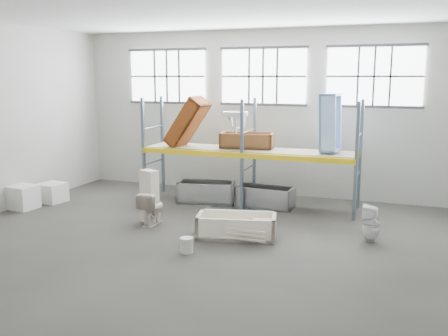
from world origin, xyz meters
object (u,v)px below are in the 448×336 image
at_px(toilet_beige, 152,208).
at_px(bucket, 187,245).
at_px(toilet_white, 371,223).
at_px(blue_tub_upright, 330,123).
at_px(steel_tub_left, 206,192).
at_px(steel_tub_right, 265,197).
at_px(rust_tub_flat, 247,140).
at_px(bathtub_beige, 237,226).
at_px(carton_near, 22,197).
at_px(cistern_tall, 150,196).

xyz_separation_m(toilet_beige, bucket, (1.64, -1.56, -0.25)).
bearing_deg(toilet_beige, toilet_white, -176.83).
bearing_deg(blue_tub_upright, toilet_beige, -144.93).
relative_size(steel_tub_left, blue_tub_upright, 1.06).
xyz_separation_m(steel_tub_right, rust_tub_flat, (-0.63, 0.28, 1.53)).
bearing_deg(bathtub_beige, toilet_beige, 161.44).
relative_size(bathtub_beige, bucket, 5.59).
bearing_deg(carton_near, toilet_white, 2.46).
relative_size(cistern_tall, toilet_white, 1.59).
height_order(toilet_beige, steel_tub_left, toilet_beige).
distance_m(bathtub_beige, cistern_tall, 2.48).
xyz_separation_m(bucket, carton_near, (-5.70, 1.63, 0.16)).
bearing_deg(blue_tub_upright, toilet_white, -60.37).
bearing_deg(bucket, toilet_white, 29.81).
xyz_separation_m(toilet_beige, steel_tub_left, (0.43, 2.49, -0.12)).
bearing_deg(bucket, steel_tub_right, 82.25).
relative_size(toilet_beige, steel_tub_left, 0.51).
distance_m(cistern_tall, rust_tub_flat, 3.37).
height_order(toilet_white, carton_near, toilet_white).
height_order(steel_tub_left, rust_tub_flat, rust_tub_flat).
bearing_deg(carton_near, toilet_beige, -0.99).
relative_size(bathtub_beige, toilet_white, 2.13).
relative_size(toilet_beige, steel_tub_right, 0.52).
bearing_deg(carton_near, steel_tub_left, 28.34).
relative_size(toilet_beige, carton_near, 1.09).
distance_m(cistern_tall, steel_tub_right, 3.36).
height_order(bathtub_beige, blue_tub_upright, blue_tub_upright).
xyz_separation_m(steel_tub_right, carton_near, (-6.26, -2.46, 0.03)).
bearing_deg(cistern_tall, bucket, -23.57).
bearing_deg(bathtub_beige, toilet_white, 1.29).
height_order(steel_tub_left, blue_tub_upright, blue_tub_upright).
bearing_deg(toilet_white, bucket, -60.38).
xyz_separation_m(bathtub_beige, bucket, (-0.65, -1.32, -0.10)).
relative_size(rust_tub_flat, blue_tub_upright, 0.97).
xyz_separation_m(bathtub_beige, rust_tub_flat, (-0.72, 3.05, 1.56)).
height_order(toilet_white, blue_tub_upright, blue_tub_upright).
bearing_deg(steel_tub_left, cistern_tall, -103.32).
relative_size(cistern_tall, blue_tub_upright, 0.86).
bearing_deg(cistern_tall, steel_tub_left, 96.90).
bearing_deg(bucket, bathtub_beige, 63.77).
relative_size(bathtub_beige, blue_tub_upright, 1.16).
xyz_separation_m(blue_tub_upright, carton_near, (-7.95, -2.66, -2.07)).
distance_m(toilet_beige, bucket, 2.28).
height_order(bucket, carton_near, carton_near).
xyz_separation_m(rust_tub_flat, bucket, (0.07, -4.37, -1.66)).
distance_m(bathtub_beige, toilet_white, 2.98).
bearing_deg(cistern_tall, carton_near, -158.83).
bearing_deg(rust_tub_flat, cistern_tall, -122.40).
bearing_deg(toilet_beige, rust_tub_flat, -121.17).
xyz_separation_m(rust_tub_flat, blue_tub_upright, (2.32, -0.08, 0.57)).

